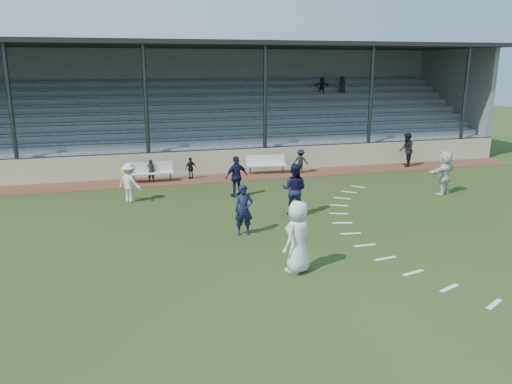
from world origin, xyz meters
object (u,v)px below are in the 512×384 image
at_px(bench_left, 152,170).
at_px(player_navy_lead, 244,210).
at_px(official, 406,150).
at_px(bench_right, 266,162).
at_px(trash_bin, 126,175).
at_px(player_white_lead, 298,237).
at_px(football, 298,240).

bearing_deg(bench_left, player_navy_lead, -74.23).
xyz_separation_m(player_navy_lead, official, (11.25, 8.47, 0.10)).
distance_m(bench_right, official, 7.90).
xyz_separation_m(trash_bin, player_white_lead, (4.27, -11.87, 0.59)).
distance_m(bench_right, football, 10.31).
bearing_deg(player_white_lead, football, -146.62).
bearing_deg(football, trash_bin, 117.18).
height_order(bench_right, official, official).
distance_m(bench_right, trash_bin, 6.98).
bearing_deg(trash_bin, bench_right, 2.42).
bearing_deg(player_white_lead, trash_bin, -106.20).
bearing_deg(football, bench_right, 79.18).
bearing_deg(official, player_navy_lead, -26.06).
relative_size(bench_left, trash_bin, 2.59).
xyz_separation_m(trash_bin, football, (5.04, -9.82, -0.30)).
xyz_separation_m(football, player_white_lead, (-0.77, -2.05, 0.89)).
bearing_deg(official, player_white_lead, -14.90).
xyz_separation_m(bench_right, football, (-1.93, -10.11, -0.48)).
bearing_deg(football, bench_left, 111.62).
xyz_separation_m(bench_left, trash_bin, (-1.18, 0.08, -0.18)).
distance_m(player_navy_lead, official, 14.08).
xyz_separation_m(bench_right, trash_bin, (-6.97, -0.29, -0.18)).
relative_size(bench_left, football, 9.37).
relative_size(bench_right, player_navy_lead, 1.20).
height_order(bench_left, player_navy_lead, player_navy_lead).
bearing_deg(bench_right, official, 4.58).
bearing_deg(official, football, -18.19).
distance_m(bench_left, bench_right, 5.80).
xyz_separation_m(bench_left, bench_right, (5.79, 0.38, 0.00)).
bearing_deg(player_navy_lead, official, 40.38).
height_order(trash_bin, player_white_lead, player_white_lead).
xyz_separation_m(bench_right, player_navy_lead, (-3.38, -8.83, 0.26)).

